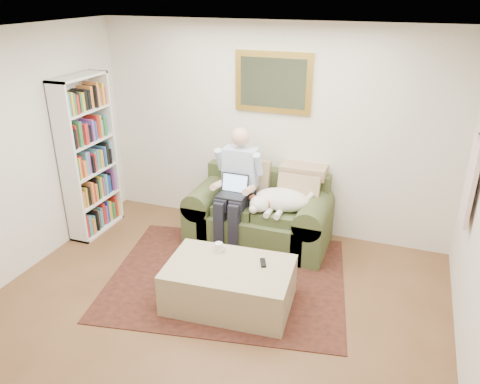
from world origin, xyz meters
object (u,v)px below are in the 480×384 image
Objects in this scene: sofa at (259,220)px; seated_man at (235,190)px; sleeping_dog at (282,200)px; ottoman at (229,285)px; laptop at (233,190)px; bookshelf at (88,157)px; coffee_mug at (219,247)px.

sofa is 1.19× the size of seated_man.
sleeping_dog is 0.57× the size of ottoman.
ottoman is (0.12, -1.32, -0.07)m from sofa.
sleeping_dog is (0.31, -0.09, 0.36)m from sofa.
laptop reaches higher than sofa.
laptop is 0.27× the size of ottoman.
bookshelf is (-2.41, -0.35, 0.35)m from sleeping_dog.
laptop reaches higher than sleeping_dog.
seated_man is at bearing 100.69° from coffee_mug.
ottoman is at bearing -21.65° from bookshelf.
seated_man is (-0.26, -0.16, 0.42)m from sofa.
sofa is 5.15× the size of laptop.
sofa is 1.33m from ottoman.
sleeping_dog is 2.46m from bookshelf.
bookshelf reaches higher than laptop.
laptop is 0.59m from sleeping_dog.
sleeping_dog reaches higher than ottoman.
coffee_mug is at bearing 133.14° from ottoman.
ottoman is (-0.18, -1.23, -0.43)m from sleeping_dog.
seated_man is at bearing 90.00° from laptop.
bookshelf is at bearing -171.81° from sleeping_dog.
seated_man reaches higher than coffee_mug.
sleeping_dog is at bearing 7.13° from seated_man.
laptop reaches higher than ottoman.
ottoman is 0.40m from coffee_mug.
coffee_mug is at bearing -110.63° from sleeping_dog.
sofa reaches higher than sleeping_dog.
ottoman is at bearing -70.94° from laptop.
seated_man is 0.57m from sleeping_dog.
sofa is 0.48m from sleeping_dog.
seated_man is at bearing 8.52° from bookshelf.
bookshelf reaches higher than sofa.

